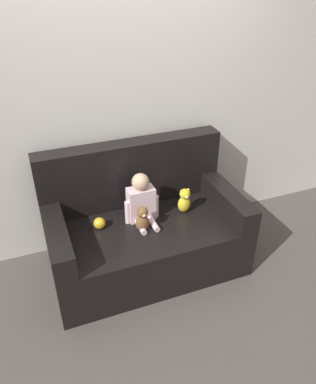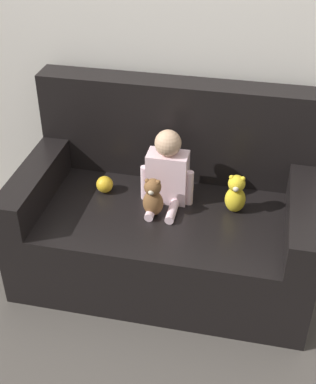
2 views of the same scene
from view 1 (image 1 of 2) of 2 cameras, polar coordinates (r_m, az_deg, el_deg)
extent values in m
plane|color=#4C4742|center=(3.40, -1.76, -10.87)|extent=(12.00, 12.00, 0.00)
cube|color=silver|center=(3.17, -5.51, 13.24)|extent=(8.00, 0.05, 2.60)
cube|color=black|center=(3.25, -1.83, -7.96)|extent=(1.60, 0.90, 0.45)
cube|color=black|center=(3.24, -4.13, 2.91)|extent=(1.60, 0.18, 0.58)
cube|color=black|center=(2.95, -15.32, -6.11)|extent=(0.16, 0.90, 0.20)
cube|color=black|center=(3.32, 9.87, -0.67)|extent=(0.16, 0.90, 0.20)
cube|color=silver|center=(3.09, -2.59, -1.81)|extent=(0.22, 0.13, 0.29)
sphere|color=tan|center=(2.98, -2.69, 1.54)|extent=(0.14, 0.14, 0.14)
cylinder|color=silver|center=(3.03, -2.62, -5.36)|extent=(0.05, 0.17, 0.05)
cylinder|color=silver|center=(3.06, -0.66, -4.92)|extent=(0.05, 0.17, 0.05)
cylinder|color=silver|center=(3.07, -4.66, -3.13)|extent=(0.04, 0.04, 0.20)
cylinder|color=silver|center=(3.13, -0.30, -2.20)|extent=(0.04, 0.04, 0.20)
ellipsoid|color=brown|center=(2.99, -2.40, -4.69)|extent=(0.11, 0.09, 0.15)
sphere|color=brown|center=(2.93, -2.40, -3.08)|extent=(0.09, 0.09, 0.09)
sphere|color=brown|center=(2.90, -2.97, -2.65)|extent=(0.03, 0.03, 0.03)
sphere|color=brown|center=(2.92, -1.87, -2.42)|extent=(0.03, 0.03, 0.03)
sphere|color=beige|center=(2.90, -2.16, -3.58)|extent=(0.03, 0.03, 0.03)
ellipsoid|color=yellow|center=(3.22, 4.00, -1.84)|extent=(0.11, 0.09, 0.15)
sphere|color=yellow|center=(3.16, 4.12, -0.29)|extent=(0.09, 0.09, 0.09)
sphere|color=yellow|center=(3.13, 3.65, 0.14)|extent=(0.03, 0.03, 0.03)
sphere|color=yellow|center=(3.15, 4.63, 0.34)|extent=(0.03, 0.03, 0.03)
sphere|color=beige|center=(3.13, 4.39, -0.73)|extent=(0.03, 0.03, 0.03)
sphere|color=gold|center=(3.07, -8.92, -4.71)|extent=(0.10, 0.10, 0.10)
camera|label=2|loc=(1.27, 66.81, 7.27)|focal=50.00mm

